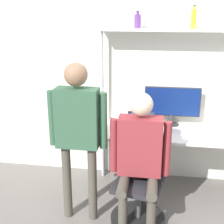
% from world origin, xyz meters
% --- Properties ---
extents(ground_plane, '(12.00, 12.00, 0.00)m').
position_xyz_m(ground_plane, '(0.00, 0.00, 0.00)').
color(ground_plane, slate).
extents(wall_back, '(8.00, 0.06, 2.70)m').
position_xyz_m(wall_back, '(0.00, 0.74, 1.35)').
color(wall_back, silver).
rests_on(wall_back, ground_plane).
extents(desk, '(2.16, 0.69, 0.77)m').
position_xyz_m(desk, '(0.00, 0.36, 0.70)').
color(desk, silver).
rests_on(desk, ground_plane).
extents(shelf_unit, '(2.05, 0.26, 1.89)m').
position_xyz_m(shelf_unit, '(0.00, 0.57, 1.63)').
color(shelf_unit, white).
rests_on(shelf_unit, ground_plane).
extents(monitor, '(0.66, 0.19, 0.47)m').
position_xyz_m(monitor, '(-0.16, 0.58, 1.03)').
color(monitor, '#333338').
rests_on(monitor, desk).
extents(laptop, '(0.30, 0.23, 0.24)m').
position_xyz_m(laptop, '(-0.51, 0.24, 0.83)').
color(laptop, '#333338').
rests_on(laptop, desk).
extents(cell_phone, '(0.07, 0.15, 0.01)m').
position_xyz_m(cell_phone, '(-0.28, 0.18, 0.77)').
color(cell_phone, '#264C8C').
rests_on(cell_phone, desk).
extents(office_chair, '(0.56, 0.56, 0.91)m').
position_xyz_m(office_chair, '(-0.47, -0.27, 0.28)').
color(office_chair, black).
rests_on(office_chair, ground_plane).
extents(person_seated, '(0.59, 0.47, 1.37)m').
position_xyz_m(person_seated, '(-0.48, -0.31, 0.81)').
color(person_seated, '#4C473D').
rests_on(person_seated, ground_plane).
extents(person_standing, '(0.58, 0.22, 1.64)m').
position_xyz_m(person_standing, '(-1.08, -0.32, 1.05)').
color(person_standing, '#4C473D').
rests_on(person_standing, ground_plane).
extents(bottle_amber, '(0.06, 0.06, 0.25)m').
position_xyz_m(bottle_amber, '(0.01, 0.57, 2.00)').
color(bottle_amber, gold).
rests_on(bottle_amber, shelf_unit).
extents(bottle_purple, '(0.08, 0.08, 0.19)m').
position_xyz_m(bottle_purple, '(-0.60, 0.57, 1.98)').
color(bottle_purple, '#593372').
rests_on(bottle_purple, shelf_unit).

